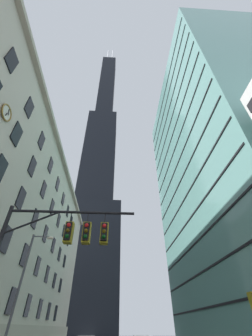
% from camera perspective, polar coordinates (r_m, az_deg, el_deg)
% --- Properties ---
extents(dark_skyscraper, '(25.89, 25.89, 229.92)m').
position_cam_1_polar(dark_skyscraper, '(115.46, -7.88, -2.89)').
color(dark_skyscraper, black).
rests_on(dark_skyscraper, ground).
extents(glass_office_midrise, '(17.16, 36.72, 56.77)m').
position_cam_1_polar(glass_office_midrise, '(46.02, 24.31, 1.12)').
color(glass_office_midrise, slate).
rests_on(glass_office_midrise, ground).
extents(traffic_signal_mast, '(6.64, 0.63, 6.82)m').
position_cam_1_polar(traffic_signal_mast, '(11.02, -17.71, -19.34)').
color(traffic_signal_mast, black).
rests_on(traffic_signal_mast, sidewalk_left).
extents(street_lamppost, '(1.86, 0.32, 8.18)m').
position_cam_1_polar(street_lamppost, '(19.63, -26.19, -25.68)').
color(street_lamppost, '#47474C').
rests_on(street_lamppost, sidewalk_left).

